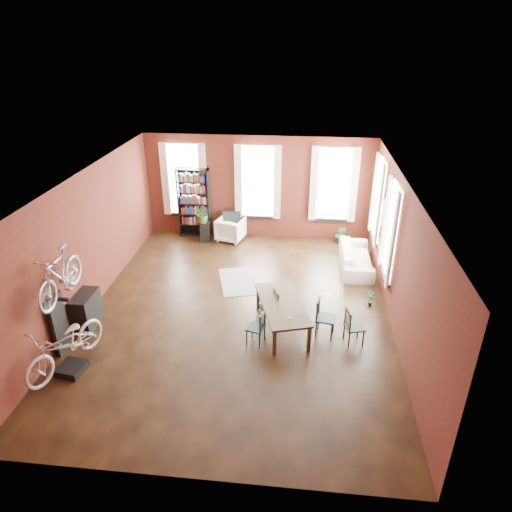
# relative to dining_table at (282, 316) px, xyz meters

# --- Properties ---
(room) EXTENTS (9.00, 9.04, 3.22)m
(room) POSITION_rel_dining_table_xyz_m (-0.80, 1.16, 1.81)
(room) COLOR black
(room) RESTS_ON ground
(dining_table) EXTENTS (1.38, 2.08, 0.65)m
(dining_table) POSITION_rel_dining_table_xyz_m (0.00, 0.00, 0.00)
(dining_table) COLOR #443729
(dining_table) RESTS_ON ground
(dining_chair_a) EXTENTS (0.44, 0.44, 0.77)m
(dining_chair_a) POSITION_rel_dining_table_xyz_m (-0.52, -0.57, 0.06)
(dining_chair_a) COLOR #193735
(dining_chair_a) RESTS_ON ground
(dining_chair_b) EXTENTS (0.49, 0.49, 0.80)m
(dining_chair_b) POSITION_rel_dining_table_xyz_m (-0.30, 0.19, 0.08)
(dining_chair_b) COLOR black
(dining_chair_b) RESTS_ON ground
(dining_chair_c) EXTENTS (0.47, 0.47, 0.83)m
(dining_chair_c) POSITION_rel_dining_table_xyz_m (1.54, -0.37, 0.09)
(dining_chair_c) COLOR black
(dining_chair_c) RESTS_ON ground
(dining_chair_d) EXTENTS (0.47, 0.47, 0.89)m
(dining_chair_d) POSITION_rel_dining_table_xyz_m (0.95, -0.15, 0.12)
(dining_chair_d) COLOR #173232
(dining_chair_d) RESTS_ON ground
(bookshelf) EXTENTS (1.00, 0.32, 2.20)m
(bookshelf) POSITION_rel_dining_table_xyz_m (-3.05, 4.85, 0.77)
(bookshelf) COLOR black
(bookshelf) RESTS_ON ground
(white_armchair) EXTENTS (0.93, 0.90, 0.80)m
(white_armchair) POSITION_rel_dining_table_xyz_m (-1.87, 4.59, 0.07)
(white_armchair) COLOR white
(white_armchair) RESTS_ON ground
(cream_sofa) EXTENTS (0.61, 2.08, 0.81)m
(cream_sofa) POSITION_rel_dining_table_xyz_m (1.90, 3.15, 0.08)
(cream_sofa) COLOR beige
(cream_sofa) RESTS_ON ground
(striped_rug) EXTENTS (1.32, 1.72, 0.01)m
(striped_rug) POSITION_rel_dining_table_xyz_m (-1.24, 1.98, -0.32)
(striped_rug) COLOR black
(striped_rug) RESTS_ON ground
(bike_trainer) EXTENTS (0.56, 0.56, 0.14)m
(bike_trainer) POSITION_rel_dining_table_xyz_m (-3.99, -1.87, -0.25)
(bike_trainer) COLOR black
(bike_trainer) RESTS_ON ground
(bike_wall_rack) EXTENTS (0.16, 0.60, 1.30)m
(bike_wall_rack) POSITION_rel_dining_table_xyz_m (-4.45, -1.25, 0.32)
(bike_wall_rack) COLOR black
(bike_wall_rack) RESTS_ON ground
(console_table) EXTENTS (0.40, 0.80, 0.80)m
(console_table) POSITION_rel_dining_table_xyz_m (-4.33, -0.35, 0.07)
(console_table) COLOR black
(console_table) RESTS_ON ground
(plant_stand) EXTENTS (0.35, 0.35, 0.61)m
(plant_stand) POSITION_rel_dining_table_xyz_m (-2.65, 4.44, -0.02)
(plant_stand) COLOR black
(plant_stand) RESTS_ON ground
(plant_by_sofa) EXTENTS (0.54, 0.68, 0.27)m
(plant_by_sofa) POSITION_rel_dining_table_xyz_m (1.56, 4.67, -0.19)
(plant_by_sofa) COLOR #2C5A24
(plant_by_sofa) RESTS_ON ground
(plant_small) EXTENTS (0.28, 0.43, 0.14)m
(plant_small) POSITION_rel_dining_table_xyz_m (2.06, 1.16, -0.25)
(plant_small) COLOR #285522
(plant_small) RESTS_ON ground
(bicycle_floor) EXTENTS (0.95, 1.16, 1.90)m
(bicycle_floor) POSITION_rel_dining_table_xyz_m (-4.01, -1.88, 0.77)
(bicycle_floor) COLOR beige
(bicycle_floor) RESTS_ON bike_trainer
(bicycle_hung) EXTENTS (0.47, 1.00, 1.66)m
(bicycle_hung) POSITION_rel_dining_table_xyz_m (-4.20, -1.25, 1.81)
(bicycle_hung) COLOR #A5A8AD
(bicycle_hung) RESTS_ON bike_wall_rack
(plant_on_stand) EXTENTS (0.60, 0.65, 0.47)m
(plant_on_stand) POSITION_rel_dining_table_xyz_m (-2.69, 4.46, 0.52)
(plant_on_stand) COLOR #356026
(plant_on_stand) RESTS_ON plant_stand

